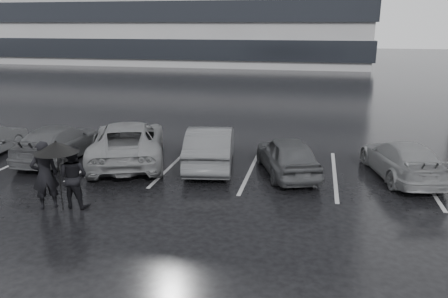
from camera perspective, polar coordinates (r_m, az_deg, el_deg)
ground at (r=12.87m, az=-0.77°, el=-5.93°), size 160.00×160.00×0.00m
car_main at (r=14.54m, az=8.26°, el=-0.83°), size 2.64×4.01×1.27m
car_west_a at (r=15.18m, az=-1.77°, el=0.37°), size 2.19×4.52×1.43m
car_west_b at (r=16.03m, az=-12.40°, el=0.94°), size 4.09×5.81×1.47m
car_west_c at (r=17.12m, az=-20.71°, el=0.84°), size 1.82×4.33×1.25m
car_east at (r=15.22m, az=22.20°, el=-1.27°), size 2.54×4.38×1.19m
pedestrian_left at (r=12.60m, az=-22.36°, el=-3.15°), size 0.81×0.78×1.88m
pedestrian_right at (r=12.45m, az=-19.10°, el=-3.42°), size 0.87×0.70×1.72m
umbrella at (r=12.08m, az=-21.07°, el=0.24°), size 1.14×1.14×1.93m
stall_stripes at (r=15.33m, az=-1.62°, el=-2.25°), size 19.72×5.00×0.00m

